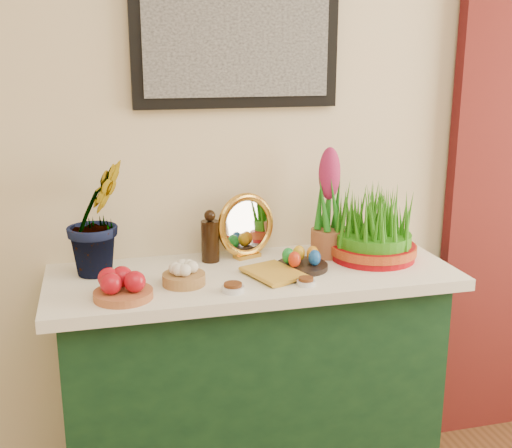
{
  "coord_description": "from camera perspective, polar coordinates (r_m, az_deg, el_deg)",
  "views": [
    {
      "loc": [
        -0.57,
        -0.04,
        1.62
      ],
      "look_at": [
        -0.06,
        1.95,
        1.07
      ],
      "focal_mm": 45.0,
      "sensor_mm": 36.0,
      "label": 1
    }
  ],
  "objects": [
    {
      "name": "tablecloth",
      "position": [
        2.24,
        -0.32,
        -4.62
      ],
      "size": [
        1.4,
        0.55,
        0.04
      ],
      "primitive_type": "cube",
      "color": "silver",
      "rests_on": "sideboard"
    },
    {
      "name": "book",
      "position": [
        2.13,
        -0.13,
        -4.71
      ],
      "size": [
        0.2,
        0.24,
        0.03
      ],
      "primitive_type": "imported",
      "rotation": [
        0.0,
        0.0,
        0.33
      ],
      "color": "gold",
      "rests_on": "tablecloth"
    },
    {
      "name": "vinegar_cruet",
      "position": [
        2.31,
        -4.09,
        -1.31
      ],
      "size": [
        0.07,
        0.07,
        0.19
      ],
      "color": "black",
      "rests_on": "tablecloth"
    },
    {
      "name": "egg_plate",
      "position": [
        2.25,
        4.1,
        -3.34
      ],
      "size": [
        0.23,
        0.23,
        0.07
      ],
      "color": "black",
      "rests_on": "tablecloth"
    },
    {
      "name": "wheatgrass_sabzeh",
      "position": [
        2.37,
        10.43,
        -0.4
      ],
      "size": [
        0.32,
        0.32,
        0.26
      ],
      "color": "#98040B",
      "rests_on": "tablecloth"
    },
    {
      "name": "sideboard",
      "position": [
        2.43,
        -0.3,
        -14.57
      ],
      "size": [
        1.3,
        0.45,
        0.85
      ],
      "primitive_type": "cube",
      "color": "#153B1D",
      "rests_on": "ground"
    },
    {
      "name": "hyacinth_pink",
      "position": [
        2.36,
        6.46,
        1.42
      ],
      "size": [
        0.12,
        0.12,
        0.41
      ],
      "color": "#985432",
      "rests_on": "tablecloth"
    },
    {
      "name": "spice_dish_left",
      "position": [
        2.04,
        -2.06,
        -5.69
      ],
      "size": [
        0.07,
        0.07,
        0.03
      ],
      "color": "silver",
      "rests_on": "tablecloth"
    },
    {
      "name": "spice_dish_right",
      "position": [
        2.1,
        4.46,
        -5.13
      ],
      "size": [
        0.06,
        0.06,
        0.03
      ],
      "color": "silver",
      "rests_on": "tablecloth"
    },
    {
      "name": "hyacinth_green",
      "position": [
        2.2,
        -14.03,
        2.12
      ],
      "size": [
        0.34,
        0.33,
        0.52
      ],
      "primitive_type": "imported",
      "rotation": [
        0.0,
        0.0,
        0.6
      ],
      "color": "#1E7819",
      "rests_on": "tablecloth"
    },
    {
      "name": "mirror",
      "position": [
        2.35,
        -0.89,
        -0.2
      ],
      "size": [
        0.24,
        0.13,
        0.24
      ],
      "color": "gold",
      "rests_on": "tablecloth"
    },
    {
      "name": "garlic_basket",
      "position": [
        2.1,
        -6.44,
        -4.53
      ],
      "size": [
        0.17,
        0.17,
        0.08
      ],
      "color": "#A77D43",
      "rests_on": "tablecloth"
    },
    {
      "name": "apple_bowl",
      "position": [
        2.02,
        -11.75,
        -5.47
      ],
      "size": [
        0.24,
        0.24,
        0.09
      ],
      "color": "#A25630",
      "rests_on": "tablecloth"
    }
  ]
}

